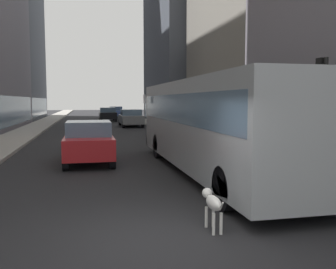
# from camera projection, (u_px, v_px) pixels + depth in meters

# --- Properties ---
(ground_plane) EXTENTS (120.00, 120.00, 0.00)m
(ground_plane) POSITION_uv_depth(u_px,v_px,m) (98.00, 123.00, 40.44)
(ground_plane) COLOR #232326
(sidewalk_left) EXTENTS (2.40, 110.00, 0.15)m
(sidewalk_left) POSITION_uv_depth(u_px,v_px,m) (44.00, 123.00, 39.21)
(sidewalk_left) COLOR #9E9991
(sidewalk_left) RESTS_ON ground
(sidewalk_right) EXTENTS (2.40, 110.00, 0.15)m
(sidewalk_right) POSITION_uv_depth(u_px,v_px,m) (150.00, 122.00, 41.66)
(sidewalk_right) COLOR #9E9991
(sidewalk_right) RESTS_ON ground
(building_right_far) EXTENTS (11.64, 15.08, 26.57)m
(building_right_far) POSITION_uv_depth(u_px,v_px,m) (205.00, 3.00, 40.91)
(building_right_far) COLOR #4C515B
(building_right_far) RESTS_ON ground
(transit_bus) EXTENTS (2.78, 11.53, 3.05)m
(transit_bus) POSITION_uv_depth(u_px,v_px,m) (212.00, 120.00, 12.21)
(transit_bus) COLOR #999EA3
(transit_bus) RESTS_ON ground
(car_red_coupe) EXTENTS (1.81, 4.45, 1.62)m
(car_red_coupe) POSITION_uv_depth(u_px,v_px,m) (89.00, 141.00, 14.54)
(car_red_coupe) COLOR red
(car_red_coupe) RESTS_ON ground
(car_blue_hatchback) EXTENTS (1.80, 4.53, 1.62)m
(car_blue_hatchback) POSITION_uv_depth(u_px,v_px,m) (116.00, 112.00, 52.35)
(car_blue_hatchback) COLOR #4C6BB7
(car_blue_hatchback) RESTS_ON ground
(car_black_suv) EXTENTS (1.93, 4.79, 1.62)m
(car_black_suv) POSITION_uv_depth(u_px,v_px,m) (108.00, 114.00, 44.10)
(car_black_suv) COLOR black
(car_black_suv) RESTS_ON ground
(car_grey_wagon) EXTENTS (1.94, 4.62, 1.62)m
(car_grey_wagon) POSITION_uv_depth(u_px,v_px,m) (131.00, 118.00, 34.59)
(car_grey_wagon) COLOR slate
(car_grey_wagon) RESTS_ON ground
(dalmatian_dog) EXTENTS (0.22, 0.96, 0.72)m
(dalmatian_dog) POSITION_uv_depth(u_px,v_px,m) (212.00, 203.00, 6.86)
(dalmatian_dog) COLOR white
(dalmatian_dog) RESTS_ON ground
(traffic_light_near) EXTENTS (0.24, 0.41, 3.40)m
(traffic_light_near) POSITION_uv_depth(u_px,v_px,m) (323.00, 100.00, 9.82)
(traffic_light_near) COLOR black
(traffic_light_near) RESTS_ON sidewalk_right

